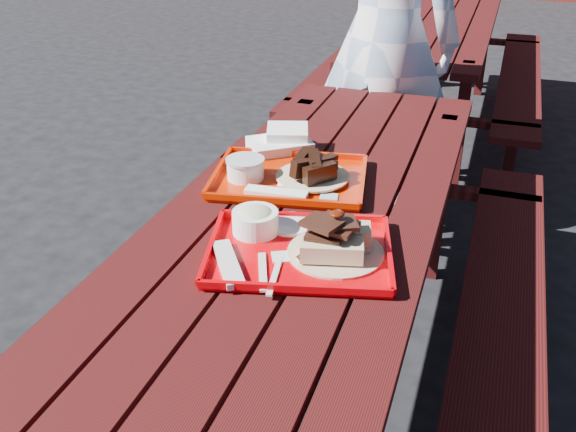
% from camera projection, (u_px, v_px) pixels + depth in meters
% --- Properties ---
extents(ground, '(60.00, 60.00, 0.00)m').
position_uv_depth(ground, '(302.00, 407.00, 2.18)').
color(ground, black).
rests_on(ground, ground).
extents(picnic_table_near, '(1.41, 2.40, 0.75)m').
position_uv_depth(picnic_table_near, '(304.00, 270.00, 1.92)').
color(picnic_table_near, '#3F0C0E').
rests_on(picnic_table_near, ground).
extents(picnic_table_far, '(1.41, 2.40, 0.75)m').
position_uv_depth(picnic_table_far, '(431.00, 50.00, 4.25)').
color(picnic_table_far, '#3F0C0E').
rests_on(picnic_table_far, ground).
extents(near_tray, '(0.53, 0.46, 0.15)m').
position_uv_depth(near_tray, '(300.00, 240.00, 1.63)').
color(near_tray, '#CD0006').
rests_on(near_tray, picnic_table_near).
extents(far_tray, '(0.53, 0.44, 0.08)m').
position_uv_depth(far_tray, '(287.00, 176.00, 2.00)').
color(far_tray, '#BF1E00').
rests_on(far_tray, picnic_table_near).
extents(white_cloth, '(0.25, 0.24, 0.08)m').
position_uv_depth(white_cloth, '(282.00, 142.00, 2.21)').
color(white_cloth, white).
rests_on(white_cloth, picnic_table_near).
extents(person, '(0.78, 0.60, 1.90)m').
position_uv_depth(person, '(385.00, 36.00, 2.90)').
color(person, '#9BB7DA').
rests_on(person, ground).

